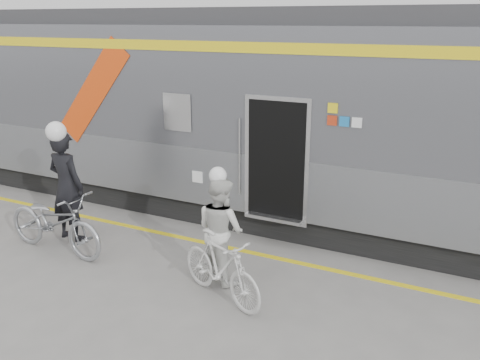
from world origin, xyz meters
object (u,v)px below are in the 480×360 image
Objects in this scene: man at (67,186)px; bicycle_left at (55,222)px; woman at (221,229)px; bicycle_right at (221,268)px.

man is 0.74m from bicycle_left.
woman reaches higher than bicycle_left.
man is 3.24m from woman.
man is at bearing 101.83° from bicycle_right.
man reaches higher than bicycle_left.
bicycle_left reaches higher than bicycle_right.
bicycle_left is 3.33m from bicycle_right.
man reaches higher than woman.
bicycle_left is at bearing 30.69° from woman.
woman is (3.23, -0.11, -0.19)m from man.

